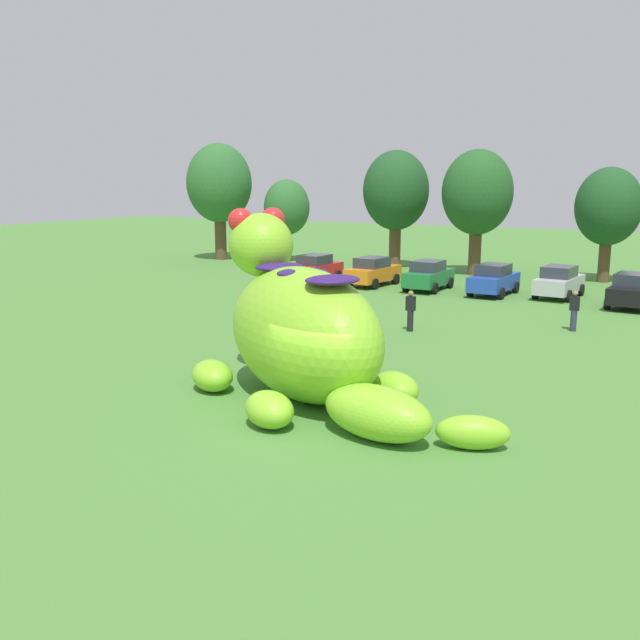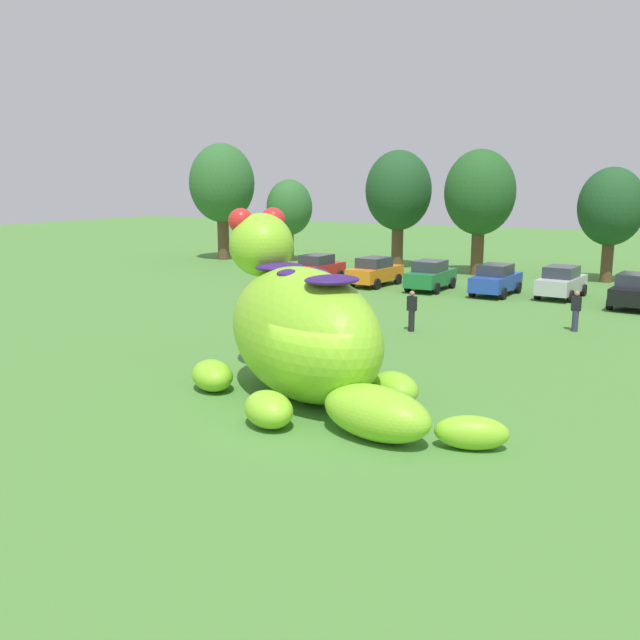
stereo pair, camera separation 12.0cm
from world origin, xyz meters
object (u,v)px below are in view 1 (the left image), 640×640
object	(u,v)px
car_silver	(559,282)
spectator_by_cars	(410,311)
giant_inflatable_creature	(304,331)
spectator_mid_field	(574,311)
car_green	(428,275)
car_blue	(494,279)
car_orange	(373,271)
car_black	(632,290)
car_red	(315,268)

from	to	relation	value
car_silver	spectator_by_cars	size ratio (longest dim) A/B	2.48
giant_inflatable_creature	spectator_mid_field	distance (m)	14.39
giant_inflatable_creature	car_green	bearing A→B (deg)	100.80
car_blue	car_orange	bearing A→B (deg)	-179.54
car_green	spectator_mid_field	distance (m)	12.07
car_black	spectator_by_cars	world-z (taller)	car_black
car_orange	car_black	xyz separation A→B (m)	(14.34, -0.49, 0.00)
car_orange	spectator_mid_field	xyz separation A→B (m)	(12.80, -7.74, -0.01)
car_red	spectator_by_cars	world-z (taller)	car_red
giant_inflatable_creature	spectator_by_cars	distance (m)	10.11
car_green	car_silver	size ratio (longest dim) A/B	0.97
car_red	giant_inflatable_creature	bearing A→B (deg)	-61.45
car_silver	spectator_mid_field	bearing A→B (deg)	-75.66
spectator_by_cars	car_black	bearing A→B (deg)	54.64
spectator_by_cars	car_blue	bearing A→B (deg)	87.73
spectator_mid_field	car_orange	bearing A→B (deg)	148.84
car_blue	car_black	world-z (taller)	same
car_black	spectator_by_cars	distance (m)	12.98
car_blue	car_black	distance (m)	7.09
car_green	car_red	bearing A→B (deg)	-177.64
car_silver	car_black	size ratio (longest dim) A/B	1.00
car_red	spectator_by_cars	size ratio (longest dim) A/B	2.43
car_red	spectator_by_cars	distance (m)	15.08
car_green	spectator_mid_field	bearing A→B (deg)	-39.73
spectator_mid_field	spectator_by_cars	world-z (taller)	same
car_green	spectator_by_cars	bearing A→B (deg)	-73.30
giant_inflatable_creature	car_red	bearing A→B (deg)	118.55
car_red	car_black	xyz separation A→B (m)	(18.10, -0.16, 0.00)
giant_inflatable_creature	car_orange	bearing A→B (deg)	109.68
car_red	car_black	size ratio (longest dim) A/B	0.98
spectator_by_cars	spectator_mid_field	bearing A→B (deg)	29.15
giant_inflatable_creature	spectator_by_cars	bearing A→B (deg)	94.04
giant_inflatable_creature	car_orange	size ratio (longest dim) A/B	2.44
car_green	car_silver	xyz separation A→B (m)	(7.07, 0.92, 0.00)
car_orange	car_blue	distance (m)	7.28
car_red	car_black	bearing A→B (deg)	-0.51
car_blue	car_silver	world-z (taller)	same
car_black	giant_inflatable_creature	bearing A→B (deg)	-108.27
spectator_by_cars	car_orange	bearing A→B (deg)	121.69
car_orange	car_red	bearing A→B (deg)	-175.03
car_green	car_blue	distance (m)	3.75
car_silver	car_black	xyz separation A→B (m)	(3.75, -1.38, 0.00)
car_orange	car_blue	size ratio (longest dim) A/B	1.01
car_blue	spectator_mid_field	bearing A→B (deg)	-54.68
car_orange	spectator_by_cars	size ratio (longest dim) A/B	2.48
car_silver	spectator_mid_field	distance (m)	8.91
giant_inflatable_creature	car_silver	bearing A→B (deg)	82.09
car_green	car_silver	bearing A→B (deg)	7.39
car_orange	car_black	distance (m)	14.35
giant_inflatable_creature	car_green	xyz separation A→B (m)	(-4.02, 21.07, -1.10)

